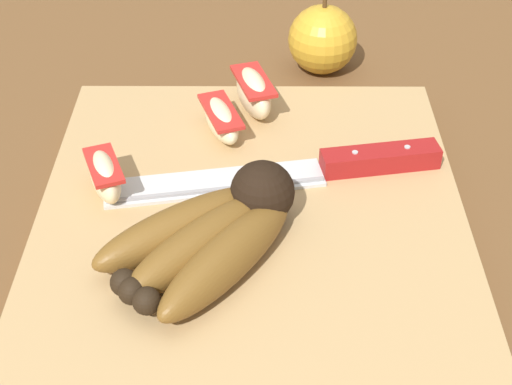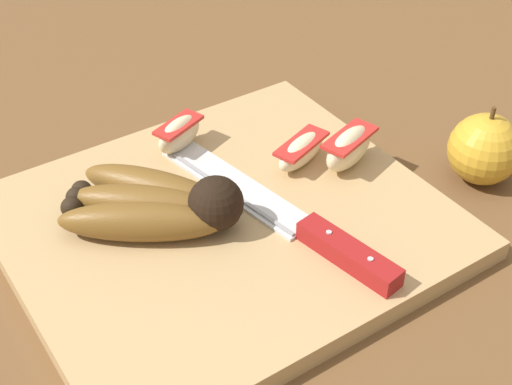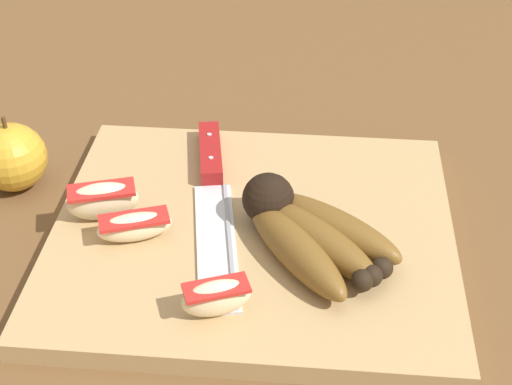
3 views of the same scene
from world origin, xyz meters
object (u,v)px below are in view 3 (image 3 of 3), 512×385
(banana_bunch, at_px, (308,232))
(chefs_knife, at_px, (213,182))
(apple_wedge_middle, at_px, (103,200))
(whole_apple, at_px, (12,157))
(apple_wedge_near, at_px, (219,297))
(apple_wedge_far, at_px, (135,226))

(banana_bunch, bearing_deg, chefs_knife, 138.55)
(chefs_knife, xyz_separation_m, apple_wedge_middle, (-0.10, -0.06, 0.01))
(chefs_knife, xyz_separation_m, whole_apple, (-0.21, 0.01, 0.01))
(chefs_knife, distance_m, apple_wedge_near, 0.18)
(apple_wedge_near, bearing_deg, banana_bunch, 52.33)
(apple_wedge_near, relative_size, whole_apple, 0.74)
(apple_wedge_near, relative_size, apple_wedge_middle, 0.86)
(chefs_knife, relative_size, apple_wedge_middle, 3.86)
(whole_apple, bearing_deg, apple_wedge_near, -38.09)
(banana_bunch, height_order, chefs_knife, banana_bunch)
(apple_wedge_near, height_order, apple_wedge_middle, apple_wedge_middle)
(apple_wedge_far, bearing_deg, banana_bunch, 0.18)
(apple_wedge_middle, bearing_deg, apple_wedge_far, -38.12)
(banana_bunch, relative_size, apple_wedge_middle, 2.19)
(whole_apple, bearing_deg, apple_wedge_far, -33.50)
(apple_wedge_middle, bearing_deg, apple_wedge_near, -42.89)
(chefs_knife, relative_size, apple_wedge_near, 4.51)
(apple_wedge_middle, height_order, apple_wedge_far, apple_wedge_middle)
(banana_bunch, bearing_deg, apple_wedge_middle, 171.81)
(whole_apple, bearing_deg, chefs_knife, -3.20)
(banana_bunch, height_order, apple_wedge_near, banana_bunch)
(apple_wedge_far, relative_size, whole_apple, 0.87)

